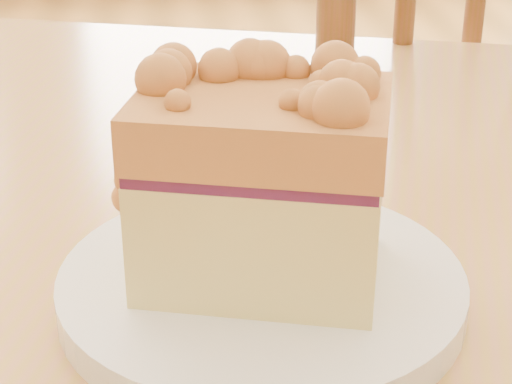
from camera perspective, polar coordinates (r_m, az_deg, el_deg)
cafe_table_main at (r=0.67m, az=5.99°, el=-8.08°), size 1.22×0.98×0.75m
cafe_chair_main at (r=1.19m, az=7.39°, el=0.36°), size 0.59×0.59×0.99m
plate at (r=0.46m, az=0.36°, el=-6.21°), size 0.21×0.21×0.02m
cake_slice at (r=0.43m, az=0.30°, el=1.31°), size 0.14×0.12×0.11m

